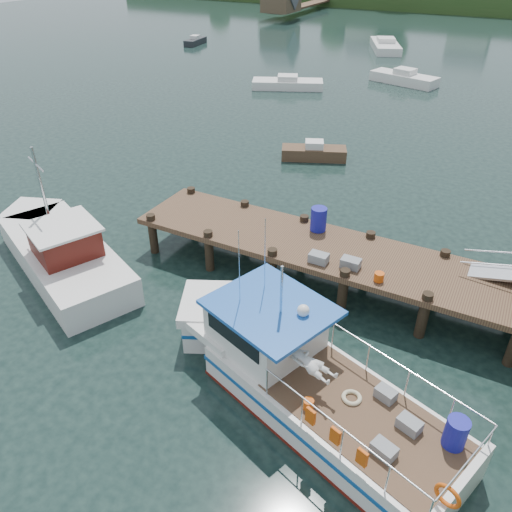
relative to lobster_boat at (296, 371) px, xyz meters
The scene contains 8 objects.
ground_plane 5.62m from the lobster_boat, 112.57° to the left, with size 160.00×160.00×0.00m, color black.
lobster_boat is the anchor object (origin of this frame).
work_boat 10.03m from the lobster_boat, behind, with size 8.18×5.24×4.43m.
moored_rowboat 16.51m from the lobster_boat, 111.08° to the left, with size 3.60×2.43×0.99m.
moored_a 30.96m from the lobster_boat, 115.64° to the left, with size 5.74×3.91×1.00m.
moored_b 34.20m from the lobster_boat, 99.68° to the left, with size 5.64×3.13×1.18m.
moored_d 47.87m from the lobster_boat, 103.27° to the left, with size 5.04×7.54×1.22m.
moored_e 49.88m from the lobster_boat, 127.14° to the left, with size 1.60×3.53×0.94m.
Camera 1 is at (5.54, -13.65, 10.26)m, focal length 35.00 mm.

